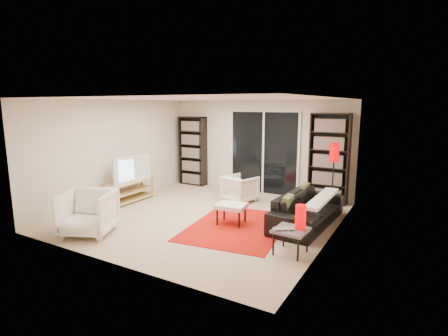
{
  "coord_description": "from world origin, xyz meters",
  "views": [
    {
      "loc": [
        3.76,
        -5.83,
        2.29
      ],
      "look_at": [
        0.25,
        0.3,
        1.0
      ],
      "focal_mm": 28.0,
      "sensor_mm": 36.0,
      "label": 1
    }
  ],
  "objects_px": {
    "ottoman": "(231,207)",
    "bookshelf_left": "(193,151)",
    "armchair_front": "(88,213)",
    "side_table": "(291,232)",
    "armchair_back": "(240,188)",
    "tv_stand": "(130,191)",
    "bookshelf_right": "(329,159)",
    "sofa": "(308,209)",
    "floor_lamp": "(334,159)"
  },
  "relations": [
    {
      "from": "ottoman",
      "to": "bookshelf_left",
      "type": "bearing_deg",
      "value": 136.64
    },
    {
      "from": "armchair_front",
      "to": "side_table",
      "type": "height_order",
      "value": "armchair_front"
    },
    {
      "from": "bookshelf_left",
      "to": "armchair_back",
      "type": "distance_m",
      "value": 2.33
    },
    {
      "from": "tv_stand",
      "to": "ottoman",
      "type": "relative_size",
      "value": 2.16
    },
    {
      "from": "armchair_front",
      "to": "bookshelf_right",
      "type": "bearing_deg",
      "value": 27.65
    },
    {
      "from": "sofa",
      "to": "ottoman",
      "type": "xyz_separation_m",
      "value": [
        -1.29,
        -0.7,
        0.04
      ]
    },
    {
      "from": "tv_stand",
      "to": "floor_lamp",
      "type": "distance_m",
      "value": 4.75
    },
    {
      "from": "ottoman",
      "to": "bookshelf_right",
      "type": "bearing_deg",
      "value": 63.39
    },
    {
      "from": "sofa",
      "to": "armchair_front",
      "type": "height_order",
      "value": "armchair_front"
    },
    {
      "from": "armchair_back",
      "to": "bookshelf_left",
      "type": "bearing_deg",
      "value": -9.44
    },
    {
      "from": "armchair_front",
      "to": "ottoman",
      "type": "distance_m",
      "value": 2.62
    },
    {
      "from": "bookshelf_left",
      "to": "sofa",
      "type": "distance_m",
      "value": 4.34
    },
    {
      "from": "armchair_back",
      "to": "floor_lamp",
      "type": "relative_size",
      "value": 0.47
    },
    {
      "from": "sofa",
      "to": "armchair_back",
      "type": "relative_size",
      "value": 3.05
    },
    {
      "from": "tv_stand",
      "to": "armchair_front",
      "type": "bearing_deg",
      "value": -64.64
    },
    {
      "from": "sofa",
      "to": "floor_lamp",
      "type": "relative_size",
      "value": 1.42
    },
    {
      "from": "sofa",
      "to": "ottoman",
      "type": "height_order",
      "value": "sofa"
    },
    {
      "from": "bookshelf_left",
      "to": "armchair_back",
      "type": "bearing_deg",
      "value": -25.04
    },
    {
      "from": "bookshelf_left",
      "to": "floor_lamp",
      "type": "bearing_deg",
      "value": -7.94
    },
    {
      "from": "armchair_back",
      "to": "armchair_front",
      "type": "relative_size",
      "value": 0.8
    },
    {
      "from": "side_table",
      "to": "floor_lamp",
      "type": "distance_m",
      "value": 2.76
    },
    {
      "from": "armchair_front",
      "to": "tv_stand",
      "type": "bearing_deg",
      "value": 90.2
    },
    {
      "from": "floor_lamp",
      "to": "sofa",
      "type": "bearing_deg",
      "value": -98.78
    },
    {
      "from": "tv_stand",
      "to": "ottoman",
      "type": "bearing_deg",
      "value": -3.77
    },
    {
      "from": "bookshelf_left",
      "to": "armchair_front",
      "type": "bearing_deg",
      "value": -81.09
    },
    {
      "from": "bookshelf_left",
      "to": "armchair_front",
      "type": "height_order",
      "value": "bookshelf_left"
    },
    {
      "from": "armchair_front",
      "to": "floor_lamp",
      "type": "relative_size",
      "value": 0.59
    },
    {
      "from": "bookshelf_right",
      "to": "side_table",
      "type": "height_order",
      "value": "bookshelf_right"
    },
    {
      "from": "bookshelf_right",
      "to": "armchair_front",
      "type": "bearing_deg",
      "value": -127.19
    },
    {
      "from": "tv_stand",
      "to": "sofa",
      "type": "height_order",
      "value": "sofa"
    },
    {
      "from": "bookshelf_left",
      "to": "armchair_back",
      "type": "relative_size",
      "value": 2.82
    },
    {
      "from": "armchair_back",
      "to": "side_table",
      "type": "distance_m",
      "value": 3.05
    },
    {
      "from": "tv_stand",
      "to": "armchair_front",
      "type": "distance_m",
      "value": 2.14
    },
    {
      "from": "tv_stand",
      "to": "side_table",
      "type": "bearing_deg",
      "value": -12.19
    },
    {
      "from": "bookshelf_left",
      "to": "sofa",
      "type": "relative_size",
      "value": 0.93
    },
    {
      "from": "armchair_back",
      "to": "side_table",
      "type": "xyz_separation_m",
      "value": [
        2.04,
        -2.27,
        0.04
      ]
    },
    {
      "from": "floor_lamp",
      "to": "armchair_back",
      "type": "bearing_deg",
      "value": -169.73
    },
    {
      "from": "tv_stand",
      "to": "side_table",
      "type": "xyz_separation_m",
      "value": [
        4.32,
        -0.93,
        0.09
      ]
    },
    {
      "from": "side_table",
      "to": "floor_lamp",
      "type": "relative_size",
      "value": 0.35
    },
    {
      "from": "armchair_back",
      "to": "armchair_front",
      "type": "bearing_deg",
      "value": 82.93
    },
    {
      "from": "armchair_back",
      "to": "ottoman",
      "type": "height_order",
      "value": "armchair_back"
    },
    {
      "from": "tv_stand",
      "to": "bookshelf_left",
      "type": "bearing_deg",
      "value": 83.63
    },
    {
      "from": "bookshelf_right",
      "to": "armchair_front",
      "type": "height_order",
      "value": "bookshelf_right"
    },
    {
      "from": "sofa",
      "to": "floor_lamp",
      "type": "bearing_deg",
      "value": -5.74
    },
    {
      "from": "bookshelf_right",
      "to": "armchair_back",
      "type": "bearing_deg",
      "value": -152.68
    },
    {
      "from": "bookshelf_right",
      "to": "ottoman",
      "type": "relative_size",
      "value": 3.42
    },
    {
      "from": "bookshelf_right",
      "to": "floor_lamp",
      "type": "bearing_deg",
      "value": -67.46
    },
    {
      "from": "tv_stand",
      "to": "armchair_back",
      "type": "xyz_separation_m",
      "value": [
        2.28,
        1.33,
        0.05
      ]
    },
    {
      "from": "tv_stand",
      "to": "side_table",
      "type": "relative_size",
      "value": 2.54
    },
    {
      "from": "bookshelf_right",
      "to": "bookshelf_left",
      "type": "bearing_deg",
      "value": 180.0
    }
  ]
}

